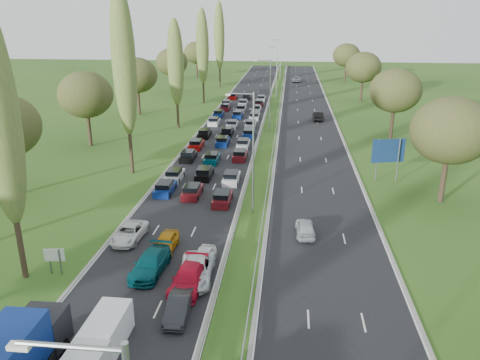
% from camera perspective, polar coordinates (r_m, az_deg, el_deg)
% --- Properties ---
extents(ground, '(260.00, 260.00, 0.00)m').
position_cam_1_polar(ground, '(82.08, 3.65, 6.24)').
color(ground, '#284E18').
rests_on(ground, ground).
extents(near_carriageway, '(10.50, 215.00, 0.04)m').
position_cam_1_polar(near_carriageway, '(85.05, -0.85, 6.74)').
color(near_carriageway, black).
rests_on(near_carriageway, ground).
extents(far_carriageway, '(10.50, 215.00, 0.04)m').
position_cam_1_polar(far_carriageway, '(84.52, 8.33, 6.46)').
color(far_carriageway, black).
rests_on(far_carriageway, ground).
extents(central_reservation, '(2.36, 215.00, 0.32)m').
position_cam_1_polar(central_reservation, '(84.40, 3.74, 6.99)').
color(central_reservation, gray).
rests_on(central_reservation, ground).
extents(lamp_columns, '(0.18, 140.18, 12.00)m').
position_cam_1_polar(lamp_columns, '(78.96, 3.67, 10.16)').
color(lamp_columns, gray).
rests_on(lamp_columns, ground).
extents(poplar_row, '(2.80, 127.80, 22.44)m').
position_cam_1_polar(poplar_row, '(71.01, -10.01, 14.08)').
color(poplar_row, '#2D2116').
rests_on(poplar_row, ground).
extents(woodland_left, '(8.00, 166.00, 11.10)m').
position_cam_1_polar(woodland_left, '(70.10, -19.42, 9.35)').
color(woodland_left, '#2D2116').
rests_on(woodland_left, ground).
extents(woodland_right, '(8.00, 153.00, 11.10)m').
position_cam_1_polar(woodland_right, '(69.35, 19.78, 9.21)').
color(woodland_right, '#2D2116').
rests_on(woodland_right, ground).
extents(traffic_queue_fill, '(9.07, 69.18, 0.80)m').
position_cam_1_polar(traffic_queue_fill, '(80.16, -1.27, 6.28)').
color(traffic_queue_fill, navy).
rests_on(traffic_queue_fill, ground).
extents(near_car_2, '(2.48, 4.85, 1.31)m').
position_cam_1_polar(near_car_2, '(42.16, -13.33, -6.29)').
color(near_car_2, silver).
rests_on(near_car_2, near_carriageway).
extents(near_car_7, '(2.47, 5.34, 1.51)m').
position_cam_1_polar(near_car_7, '(36.74, -10.87, -9.96)').
color(near_car_7, '#044149').
rests_on(near_car_7, near_carriageway).
extents(near_car_8, '(1.66, 4.13, 1.41)m').
position_cam_1_polar(near_car_8, '(39.75, -9.05, -7.55)').
color(near_car_8, '#C5800D').
rests_on(near_car_8, near_carriageway).
extents(near_car_9, '(1.53, 4.05, 1.32)m').
position_cam_1_polar(near_car_9, '(31.70, -7.52, -15.13)').
color(near_car_9, black).
rests_on(near_car_9, near_carriageway).
extents(near_car_10, '(2.75, 5.50, 1.50)m').
position_cam_1_polar(near_car_10, '(35.41, -5.45, -10.88)').
color(near_car_10, silver).
rests_on(near_car_10, near_carriageway).
extents(near_car_11, '(2.44, 5.37, 1.52)m').
position_cam_1_polar(near_car_11, '(34.45, -6.29, -11.81)').
color(near_car_11, '#AE0A22').
rests_on(near_car_11, near_carriageway).
extents(near_car_12, '(1.88, 4.02, 1.33)m').
position_cam_1_polar(near_car_12, '(37.08, -4.57, -9.51)').
color(near_car_12, silver).
rests_on(near_car_12, near_carriageway).
extents(far_car_0, '(1.85, 4.13, 1.38)m').
position_cam_1_polar(far_car_0, '(42.33, 7.96, -5.77)').
color(far_car_0, '#A9AFB3').
rests_on(far_car_0, far_carriageway).
extents(far_car_1, '(1.95, 4.97, 1.61)m').
position_cam_1_polar(far_car_1, '(90.00, 9.49, 7.72)').
color(far_car_1, black).
rests_on(far_car_1, far_carriageway).
extents(far_car_2, '(2.81, 5.84, 1.60)m').
position_cam_1_polar(far_car_2, '(143.58, 6.93, 12.11)').
color(far_car_2, slate).
rests_on(far_car_2, far_carriageway).
extents(white_van_rear, '(1.94, 4.96, 1.99)m').
position_cam_1_polar(white_van_rear, '(29.81, -16.08, -17.52)').
color(white_van_rear, white).
rests_on(white_van_rear, near_carriageway).
extents(info_sign, '(1.50, 0.32, 2.10)m').
position_cam_1_polar(info_sign, '(38.29, -21.67, -8.79)').
color(info_sign, gray).
rests_on(info_sign, ground).
extents(direction_sign, '(3.91, 1.07, 5.20)m').
position_cam_1_polar(direction_sign, '(57.02, 17.62, 3.19)').
color(direction_sign, gray).
rests_on(direction_sign, ground).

